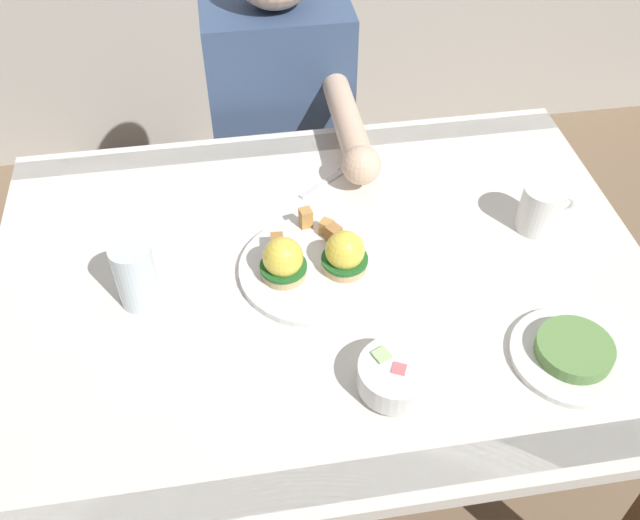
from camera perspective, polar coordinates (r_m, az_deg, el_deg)
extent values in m
plane|color=#7F664C|center=(1.89, 0.22, -16.84)|extent=(6.00, 6.00, 0.00)
cube|color=white|center=(1.29, 0.31, -1.65)|extent=(1.20, 0.90, 0.03)
cube|color=#B23838|center=(1.05, 4.00, -17.16)|extent=(1.20, 0.06, 0.00)
cube|color=#B23838|center=(1.58, -2.07, 9.23)|extent=(1.20, 0.06, 0.00)
cube|color=brown|center=(1.87, -18.73, -2.36)|extent=(0.06, 0.06, 0.71)
cube|color=brown|center=(1.95, 14.45, 1.38)|extent=(0.06, 0.06, 0.71)
cylinder|color=white|center=(1.28, -0.55, -0.71)|extent=(0.27, 0.27, 0.01)
cylinder|color=tan|center=(1.26, -2.97, -0.82)|extent=(0.08, 0.08, 0.02)
cylinder|color=#236028|center=(1.25, -2.99, -0.44)|extent=(0.08, 0.08, 0.01)
sphere|color=yellow|center=(1.23, -3.03, 0.30)|extent=(0.07, 0.07, 0.07)
cylinder|color=tan|center=(1.27, 1.97, -0.25)|extent=(0.08, 0.08, 0.02)
cylinder|color=#236028|center=(1.26, 1.99, 0.13)|extent=(0.08, 0.08, 0.01)
sphere|color=yellow|center=(1.24, 2.01, 0.86)|extent=(0.07, 0.07, 0.07)
cube|color=#B77A42|center=(1.31, 1.11, 2.12)|extent=(0.03, 0.03, 0.03)
cube|color=tan|center=(1.34, -1.16, 3.43)|extent=(0.03, 0.03, 0.04)
cube|color=tan|center=(1.33, 0.52, 2.67)|extent=(0.03, 0.03, 0.03)
cube|color=#AD7038|center=(1.29, -3.47, 1.35)|extent=(0.02, 0.02, 0.04)
cylinder|color=white|center=(1.13, 6.04, -10.05)|extent=(0.10, 0.10, 0.01)
cylinder|color=white|center=(1.10, 6.15, -9.24)|extent=(0.12, 0.12, 0.04)
cube|color=#F4A85B|center=(1.12, 6.51, -8.62)|extent=(0.03, 0.03, 0.02)
cube|color=#B7E093|center=(1.12, 5.51, -8.42)|extent=(0.03, 0.03, 0.02)
cube|color=#EA6B70|center=(1.09, 6.25, -10.14)|extent=(0.04, 0.04, 0.03)
cube|color=#EA6B70|center=(1.09, 7.28, -10.06)|extent=(0.03, 0.03, 0.03)
cube|color=#EA6B70|center=(1.09, 6.73, -10.43)|extent=(0.03, 0.03, 0.02)
cube|color=#B7E093|center=(1.10, 4.97, -7.95)|extent=(0.03, 0.03, 0.02)
cube|color=#EA6B70|center=(1.09, 6.36, -9.00)|extent=(0.03, 0.03, 0.02)
cylinder|color=white|center=(1.40, 17.38, 4.01)|extent=(0.08, 0.08, 0.09)
cylinder|color=black|center=(1.38, 17.75, 5.30)|extent=(0.07, 0.07, 0.01)
torus|color=white|center=(1.42, 18.98, 4.21)|extent=(0.06, 0.01, 0.06)
cube|color=silver|center=(1.46, 0.16, 6.13)|extent=(0.10, 0.08, 0.00)
cube|color=silver|center=(1.51, 2.28, 7.44)|extent=(0.04, 0.04, 0.00)
cylinder|color=silver|center=(1.23, -14.65, -1.17)|extent=(0.07, 0.07, 0.12)
cylinder|color=silver|center=(1.25, -14.48, -1.82)|extent=(0.06, 0.06, 0.08)
cylinder|color=white|center=(1.22, 19.66, -7.31)|extent=(0.20, 0.20, 0.01)
cylinder|color=#66934C|center=(1.21, 19.87, -6.79)|extent=(0.12, 0.12, 0.02)
cylinder|color=#33333D|center=(2.01, -4.91, -0.75)|extent=(0.11, 0.11, 0.45)
cylinder|color=#33333D|center=(2.02, 0.16, -0.17)|extent=(0.11, 0.11, 0.45)
cube|color=#384C70|center=(1.79, -3.25, 12.52)|extent=(0.34, 0.20, 0.50)
cylinder|color=beige|center=(1.54, 2.24, 11.05)|extent=(0.06, 0.30, 0.06)
sphere|color=beige|center=(1.42, 3.37, 7.66)|extent=(0.08, 0.08, 0.08)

